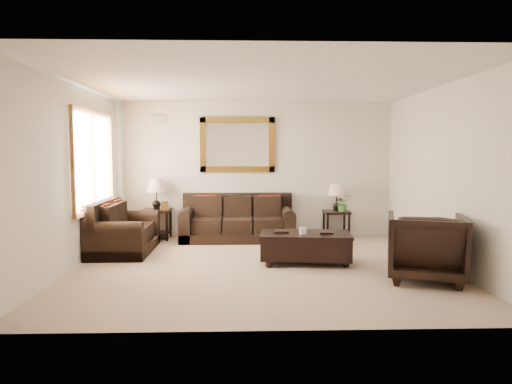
{
  "coord_description": "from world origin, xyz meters",
  "views": [
    {
      "loc": [
        -0.26,
        -6.71,
        1.7
      ],
      "look_at": [
        -0.04,
        0.6,
        1.06
      ],
      "focal_mm": 32.0,
      "sensor_mm": 36.0,
      "label": 1
    }
  ],
  "objects_px": {
    "sofa": "(238,223)",
    "loveseat": "(121,233)",
    "armchair": "(426,243)",
    "coffee_table": "(305,244)",
    "end_table_right": "(336,202)",
    "end_table_left": "(157,200)"
  },
  "relations": [
    {
      "from": "end_table_left",
      "to": "armchair",
      "type": "xyz_separation_m",
      "value": [
        4.1,
        -3.02,
        -0.28
      ]
    },
    {
      "from": "loveseat",
      "to": "armchair",
      "type": "height_order",
      "value": "armchair"
    },
    {
      "from": "loveseat",
      "to": "coffee_table",
      "type": "bearing_deg",
      "value": -106.03
    },
    {
      "from": "end_table_left",
      "to": "end_table_right",
      "type": "distance_m",
      "value": 3.54
    },
    {
      "from": "end_table_left",
      "to": "coffee_table",
      "type": "xyz_separation_m",
      "value": [
        2.64,
        -2.03,
        -0.48
      ]
    },
    {
      "from": "loveseat",
      "to": "coffee_table",
      "type": "xyz_separation_m",
      "value": [
        3.03,
        -0.87,
        -0.03
      ]
    },
    {
      "from": "coffee_table",
      "to": "armchair",
      "type": "bearing_deg",
      "value": -27.97
    },
    {
      "from": "coffee_table",
      "to": "armchair",
      "type": "relative_size",
      "value": 1.46
    },
    {
      "from": "loveseat",
      "to": "armchair",
      "type": "distance_m",
      "value": 4.87
    },
    {
      "from": "sofa",
      "to": "coffee_table",
      "type": "xyz_separation_m",
      "value": [
        1.06,
        -1.92,
        -0.03
      ]
    },
    {
      "from": "loveseat",
      "to": "end_table_left",
      "type": "bearing_deg",
      "value": -18.64
    },
    {
      "from": "coffee_table",
      "to": "armchair",
      "type": "xyz_separation_m",
      "value": [
        1.47,
        -0.98,
        0.2
      ]
    },
    {
      "from": "sofa",
      "to": "end_table_right",
      "type": "bearing_deg",
      "value": 4.13
    },
    {
      "from": "end_table_right",
      "to": "armchair",
      "type": "relative_size",
      "value": 1.1
    },
    {
      "from": "loveseat",
      "to": "end_table_left",
      "type": "distance_m",
      "value": 1.31
    },
    {
      "from": "coffee_table",
      "to": "sofa",
      "type": "bearing_deg",
      "value": 124.76
    },
    {
      "from": "end_table_left",
      "to": "coffee_table",
      "type": "height_order",
      "value": "end_table_left"
    },
    {
      "from": "loveseat",
      "to": "end_table_left",
      "type": "relative_size",
      "value": 1.32
    },
    {
      "from": "sofa",
      "to": "end_table_right",
      "type": "relative_size",
      "value": 2.0
    },
    {
      "from": "sofa",
      "to": "end_table_left",
      "type": "bearing_deg",
      "value": 175.75
    },
    {
      "from": "loveseat",
      "to": "armchair",
      "type": "bearing_deg",
      "value": -112.4
    },
    {
      "from": "sofa",
      "to": "loveseat",
      "type": "distance_m",
      "value": 2.23
    }
  ]
}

